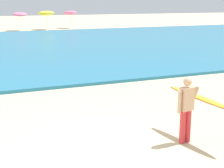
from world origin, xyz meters
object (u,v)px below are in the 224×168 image
at_px(beach_umbrella_5, 20,14).
at_px(surfer_with_board, 193,103).
at_px(beach_umbrella_7, 70,13).
at_px(beach_umbrella_6, 46,13).

bearing_deg(beach_umbrella_5, surfer_with_board, -91.58).
bearing_deg(beach_umbrella_5, beach_umbrella_7, 10.55).
distance_m(beach_umbrella_6, beach_umbrella_7, 3.50).
bearing_deg(surfer_with_board, beach_umbrella_7, 78.54).
height_order(surfer_with_board, beach_umbrella_6, beach_umbrella_6).
bearing_deg(beach_umbrella_6, beach_umbrella_5, -173.15).
relative_size(surfer_with_board, beach_umbrella_7, 1.05).
height_order(beach_umbrella_5, beach_umbrella_7, beach_umbrella_7).
xyz_separation_m(surfer_with_board, beach_umbrella_7, (7.75, 38.20, 1.01)).
height_order(beach_umbrella_6, beach_umbrella_7, beach_umbrella_6).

